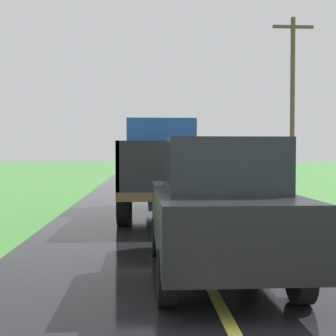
{
  "coord_description": "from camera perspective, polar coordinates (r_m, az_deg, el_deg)",
  "views": [
    {
      "loc": [
        -0.88,
        -3.35,
        1.79
      ],
      "look_at": [
        -0.14,
        9.41,
        1.4
      ],
      "focal_mm": 48.21,
      "sensor_mm": 36.0,
      "label": 1
    }
  ],
  "objects": [
    {
      "name": "following_car",
      "position": [
        6.37,
        6.14,
        -4.76
      ],
      "size": [
        1.74,
        4.1,
        1.92
      ],
      "color": "black",
      "rests_on": "road_surface"
    },
    {
      "name": "banana_truck_near",
      "position": [
        13.35,
        -0.74,
        0.36
      ],
      "size": [
        2.38,
        5.82,
        2.8
      ],
      "color": "#2D2D30",
      "rests_on": "road_surface"
    },
    {
      "name": "utility_pole_roadside",
      "position": [
        20.51,
        15.46,
        8.2
      ],
      "size": [
        1.78,
        0.2,
        7.7
      ],
      "color": "brown",
      "rests_on": "ground"
    }
  ]
}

